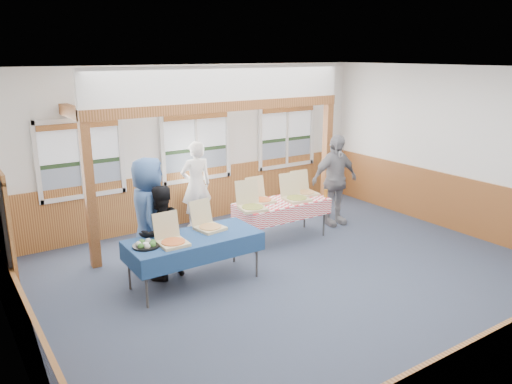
# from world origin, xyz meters

# --- Properties ---
(floor) EXTENTS (8.00, 8.00, 0.00)m
(floor) POSITION_xyz_m (0.00, 0.00, 0.00)
(floor) COLOR #2B3247
(floor) RESTS_ON ground
(ceiling) EXTENTS (8.00, 8.00, 0.00)m
(ceiling) POSITION_xyz_m (0.00, 0.00, 3.20)
(ceiling) COLOR white
(ceiling) RESTS_ON wall_back
(wall_back) EXTENTS (8.00, 0.00, 8.00)m
(wall_back) POSITION_xyz_m (0.00, 3.50, 1.60)
(wall_back) COLOR silver
(wall_back) RESTS_ON floor
(wall_left) EXTENTS (0.00, 8.00, 8.00)m
(wall_left) POSITION_xyz_m (-4.00, 0.00, 1.60)
(wall_left) COLOR silver
(wall_left) RESTS_ON floor
(wall_right) EXTENTS (0.00, 8.00, 8.00)m
(wall_right) POSITION_xyz_m (4.00, 0.00, 1.60)
(wall_right) COLOR silver
(wall_right) RESTS_ON floor
(wainscot_back) EXTENTS (7.98, 0.05, 1.10)m
(wainscot_back) POSITION_xyz_m (0.00, 3.48, 0.55)
(wainscot_back) COLOR brown
(wainscot_back) RESTS_ON floor
(wainscot_left) EXTENTS (0.05, 6.98, 1.10)m
(wainscot_left) POSITION_xyz_m (-3.98, 0.00, 0.55)
(wainscot_left) COLOR brown
(wainscot_left) RESTS_ON floor
(wainscot_right) EXTENTS (0.05, 6.98, 1.10)m
(wainscot_right) POSITION_xyz_m (3.98, 0.00, 0.55)
(wainscot_right) COLOR brown
(wainscot_right) RESTS_ON floor
(cased_opening) EXTENTS (0.06, 1.30, 2.10)m
(cased_opening) POSITION_xyz_m (-3.96, 0.90, 1.05)
(cased_opening) COLOR #373737
(cased_opening) RESTS_ON wall_left
(window_left) EXTENTS (1.56, 0.10, 1.46)m
(window_left) POSITION_xyz_m (-2.30, 3.46, 1.68)
(window_left) COLOR silver
(window_left) RESTS_ON wall_back
(window_mid) EXTENTS (1.56, 0.10, 1.46)m
(window_mid) POSITION_xyz_m (0.00, 3.46, 1.68)
(window_mid) COLOR silver
(window_mid) RESTS_ON wall_back
(window_right) EXTENTS (1.56, 0.10, 1.46)m
(window_right) POSITION_xyz_m (2.30, 3.46, 1.68)
(window_right) COLOR silver
(window_right) RESTS_ON wall_back
(post_left) EXTENTS (0.15, 0.15, 2.40)m
(post_left) POSITION_xyz_m (-2.50, 2.30, 1.20)
(post_left) COLOR brown
(post_left) RESTS_ON floor
(post_right) EXTENTS (0.15, 0.15, 2.40)m
(post_right) POSITION_xyz_m (2.50, 2.30, 1.20)
(post_right) COLOR brown
(post_right) RESTS_ON floor
(cross_beam) EXTENTS (5.15, 0.18, 0.18)m
(cross_beam) POSITION_xyz_m (0.00, 2.30, 2.49)
(cross_beam) COLOR brown
(cross_beam) RESTS_ON post_left
(table_left) EXTENTS (2.16, 1.43, 0.76)m
(table_left) POSITION_xyz_m (-1.42, 0.83, 0.70)
(table_left) COLOR #373737
(table_left) RESTS_ON floor
(table_right) EXTENTS (1.92, 1.37, 0.76)m
(table_right) POSITION_xyz_m (0.79, 1.58, 0.70)
(table_right) COLOR #373737
(table_right) RESTS_ON floor
(pizza_box_a) EXTENTS (0.39, 0.48, 0.43)m
(pizza_box_a) POSITION_xyz_m (-1.82, 0.73, 0.82)
(pizza_box_a) COLOR tan
(pizza_box_a) RESTS_ON table_left
(pizza_box_b) EXTENTS (0.47, 0.54, 0.43)m
(pizza_box_b) POSITION_xyz_m (-1.07, 0.99, 0.82)
(pizza_box_b) COLOR tan
(pizza_box_b) RESTS_ON table_left
(pizza_box_c) EXTENTS (0.52, 0.60, 0.47)m
(pizza_box_c) POSITION_xyz_m (0.05, 1.49, 0.83)
(pizza_box_c) COLOR tan
(pizza_box_c) RESTS_ON table_right
(pizza_box_d) EXTENTS (0.40, 0.49, 0.43)m
(pizza_box_d) POSITION_xyz_m (0.45, 1.78, 0.82)
(pizza_box_d) COLOR tan
(pizza_box_d) RESTS_ON table_right
(pizza_box_e) EXTENTS (0.48, 0.56, 0.47)m
(pizza_box_e) POSITION_xyz_m (1.05, 1.51, 0.83)
(pizza_box_e) COLOR tan
(pizza_box_e) RESTS_ON table_right
(pizza_box_f) EXTENTS (0.44, 0.52, 0.43)m
(pizza_box_f) POSITION_xyz_m (1.45, 1.73, 0.82)
(pizza_box_f) COLOR tan
(pizza_box_f) RESTS_ON table_right
(veggie_tray) EXTENTS (0.39, 0.39, 0.09)m
(veggie_tray) POSITION_xyz_m (-2.17, 0.83, 0.79)
(veggie_tray) COLOR black
(veggie_tray) RESTS_ON table_left
(drink_glass) EXTENTS (0.07, 0.07, 0.15)m
(drink_glass) POSITION_xyz_m (1.64, 1.33, 0.83)
(drink_glass) COLOR #9B5E19
(drink_glass) RESTS_ON table_right
(woman_white) EXTENTS (0.67, 0.46, 1.76)m
(woman_white) POSITION_xyz_m (-0.21, 3.10, 0.88)
(woman_white) COLOR white
(woman_white) RESTS_ON floor
(woman_black) EXTENTS (0.83, 0.71, 1.50)m
(woman_black) POSITION_xyz_m (-1.75, 1.28, 0.75)
(woman_black) COLOR black
(woman_black) RESTS_ON floor
(man_blue) EXTENTS (0.88, 1.06, 1.87)m
(man_blue) POSITION_xyz_m (-1.77, 1.67, 0.93)
(man_blue) COLOR #3B5D95
(man_blue) RESTS_ON floor
(person_grey) EXTENTS (1.12, 0.53, 1.86)m
(person_grey) POSITION_xyz_m (2.22, 1.72, 0.93)
(person_grey) COLOR gray
(person_grey) RESTS_ON floor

